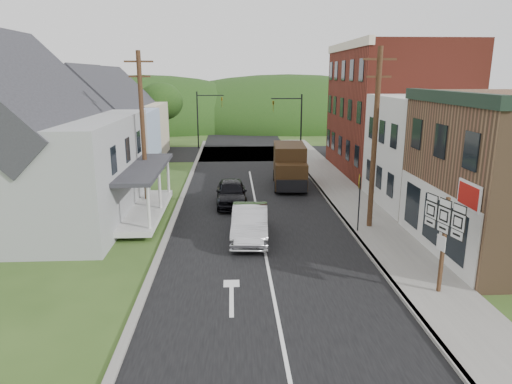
{
  "coord_description": "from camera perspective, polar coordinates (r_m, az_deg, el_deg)",
  "views": [
    {
      "loc": [
        -1.42,
        -18.47,
        7.68
      ],
      "look_at": [
        -0.28,
        2.8,
        2.2
      ],
      "focal_mm": 32.0,
      "sensor_mm": 36.0,
      "label": 1
    }
  ],
  "objects": [
    {
      "name": "house_blue",
      "position": [
        36.96,
        -18.23,
        7.52
      ],
      "size": [
        7.14,
        8.16,
        7.28
      ],
      "color": "#99AED0",
      "rests_on": "ground"
    },
    {
      "name": "silver_sedan",
      "position": [
        21.87,
        -0.77,
        -3.93
      ],
      "size": [
        1.95,
        4.9,
        1.58
      ],
      "primitive_type": "imported",
      "rotation": [
        0.0,
        0.0,
        -0.06
      ],
      "color": "#BBBABF",
      "rests_on": "ground"
    },
    {
      "name": "route_sign_cluster",
      "position": [
        17.14,
        22.4,
        -4.6
      ],
      "size": [
        0.52,
        1.96,
        3.49
      ],
      "rotation": [
        0.0,
        0.0,
        0.23
      ],
      "color": "#472D19",
      "rests_on": "sidewalk_right"
    },
    {
      "name": "storefront_red",
      "position": [
        37.78,
        16.87,
        9.75
      ],
      "size": [
        8.0,
        12.0,
        10.0
      ],
      "primitive_type": "cube",
      "color": "maroon",
      "rests_on": "ground"
    },
    {
      "name": "tree_left_d",
      "position": [
        51.11,
        -11.81,
        11.0
      ],
      "size": [
        4.8,
        4.8,
        6.94
      ],
      "color": "#382616",
      "rests_on": "ground"
    },
    {
      "name": "traffic_signal_left",
      "position": [
        49.21,
        -6.51,
        9.77
      ],
      "size": [
        2.87,
        0.2,
        6.0
      ],
      "color": "black",
      "rests_on": "ground"
    },
    {
      "name": "utility_pole_right",
      "position": [
        23.26,
        14.62,
        6.5
      ],
      "size": [
        1.6,
        0.26,
        9.0
      ],
      "color": "#472D19",
      "rests_on": "ground"
    },
    {
      "name": "dark_sedan",
      "position": [
        27.62,
        -3.08,
        -0.09
      ],
      "size": [
        1.9,
        4.53,
        1.53
      ],
      "primitive_type": "imported",
      "rotation": [
        0.0,
        0.0,
        0.02
      ],
      "color": "black",
      "rests_on": "ground"
    },
    {
      "name": "utility_pole_left",
      "position": [
        27.12,
        -13.97,
        7.61
      ],
      "size": [
        1.6,
        0.26,
        9.0
      ],
      "color": "#472D19",
      "rests_on": "ground"
    },
    {
      "name": "curb_right",
      "position": [
        28.18,
        9.28,
        -1.42
      ],
      "size": [
        0.2,
        55.0,
        0.15
      ],
      "primitive_type": "cube",
      "color": "slate",
      "rests_on": "ground"
    },
    {
      "name": "traffic_signal_right",
      "position": [
        42.54,
        4.74,
        9.09
      ],
      "size": [
        2.87,
        0.2,
        6.0
      ],
      "color": "black",
      "rests_on": "ground"
    },
    {
      "name": "curb_left",
      "position": [
        27.74,
        -9.64,
        -1.73
      ],
      "size": [
        0.3,
        55.0,
        0.12
      ],
      "primitive_type": "cube",
      "color": "slate",
      "rests_on": "ground"
    },
    {
      "name": "road",
      "position": [
        29.52,
        -0.2,
        -0.65
      ],
      "size": [
        9.0,
        90.0,
        0.02
      ],
      "primitive_type": "cube",
      "color": "black",
      "rests_on": "ground"
    },
    {
      "name": "house_gray",
      "position": [
        26.88,
        -26.35,
        5.57
      ],
      "size": [
        10.2,
        12.24,
        8.35
      ],
      "color": "#979A9C",
      "rests_on": "ground"
    },
    {
      "name": "delivery_van",
      "position": [
        32.08,
        4.22,
        3.26
      ],
      "size": [
        2.48,
        5.39,
        2.94
      ],
      "rotation": [
        0.0,
        0.0,
        -0.07
      ],
      "color": "black",
      "rests_on": "ground"
    },
    {
      "name": "house_cream",
      "position": [
        45.77,
        -15.97,
        8.88
      ],
      "size": [
        7.14,
        8.16,
        7.28
      ],
      "color": "#BFB094",
      "rests_on": "ground"
    },
    {
      "name": "storefront_white",
      "position": [
        29.26,
        22.82,
        4.59
      ],
      "size": [
        8.0,
        7.0,
        6.5
      ],
      "primitive_type": "cube",
      "color": "silver",
      "rests_on": "ground"
    },
    {
      "name": "sidewalk_right",
      "position": [
        28.5,
        11.94,
        -1.37
      ],
      "size": [
        2.8,
        55.0,
        0.15
      ],
      "primitive_type": "cube",
      "color": "slate",
      "rests_on": "ground"
    },
    {
      "name": "cross_road",
      "position": [
        46.14,
        -1.26,
        4.84
      ],
      "size": [
        60.0,
        9.0,
        0.02
      ],
      "primitive_type": "cube",
      "color": "black",
      "rests_on": "ground"
    },
    {
      "name": "tree_left_c",
      "position": [
        42.33,
        -28.1,
        10.41
      ],
      "size": [
        5.8,
        5.8,
        8.41
      ],
      "color": "#382616",
      "rests_on": "ground"
    },
    {
      "name": "warning_sign",
      "position": [
        22.85,
        12.76,
        -0.28
      ],
      "size": [
        0.29,
        0.77,
        2.93
      ],
      "rotation": [
        0.0,
        0.0,
        -0.34
      ],
      "color": "black",
      "rests_on": "sidewalk_right"
    },
    {
      "name": "forested_ridge",
      "position": [
        73.89,
        -1.97,
        8.45
      ],
      "size": [
        90.0,
        30.0,
        16.0
      ],
      "primitive_type": "ellipsoid",
      "color": "#14330F",
      "rests_on": "ground"
    },
    {
      "name": "ground",
      "position": [
        20.05,
        1.24,
        -8.09
      ],
      "size": [
        120.0,
        120.0,
        0.0
      ],
      "primitive_type": "plane",
      "color": "#2D4719",
      "rests_on": "ground"
    }
  ]
}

